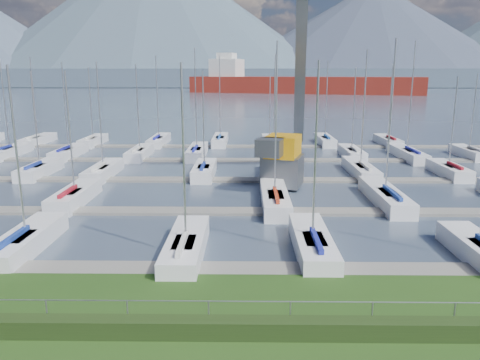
{
  "coord_description": "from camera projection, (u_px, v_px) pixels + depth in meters",
  "views": [
    {
      "loc": [
        0.36,
        -15.65,
        9.35
      ],
      "look_at": [
        0.0,
        12.0,
        3.0
      ],
      "focal_mm": 35.0,
      "sensor_mm": 36.0,
      "label": 1
    }
  ],
  "objects": [
    {
      "name": "water",
      "position": [
        246.0,
        90.0,
        270.82
      ],
      "size": [
        800.0,
        540.0,
        0.2
      ],
      "primitive_type": "cube",
      "color": "#414E60"
    },
    {
      "name": "hedge",
      "position": [
        236.0,
        328.0,
        16.89
      ],
      "size": [
        80.0,
        0.7,
        0.7
      ],
      "primitive_type": "cube",
      "color": "#223613",
      "rests_on": "grass"
    },
    {
      "name": "fence",
      "position": [
        236.0,
        301.0,
        17.08
      ],
      "size": [
        80.0,
        0.04,
        0.04
      ],
      "primitive_type": "cylinder",
      "rotation": [
        0.0,
        1.57,
        0.0
      ],
      "color": "gray",
      "rests_on": "grass"
    },
    {
      "name": "foothill",
      "position": [
        246.0,
        78.0,
        337.6
      ],
      "size": [
        900.0,
        80.0,
        12.0
      ],
      "primitive_type": "cube",
      "color": "#48586A",
      "rests_on": "water"
    },
    {
      "name": "mountains",
      "position": [
        254.0,
        28.0,
        401.13
      ],
      "size": [
        1190.0,
        360.0,
        115.0
      ],
      "color": "#444D64",
      "rests_on": "water"
    },
    {
      "name": "docks",
      "position": [
        242.0,
        180.0,
        42.74
      ],
      "size": [
        90.0,
        41.6,
        0.25
      ],
      "color": "#65635E",
      "rests_on": "water"
    },
    {
      "name": "crane",
      "position": [
        288.0,
        121.0,
        40.31
      ],
      "size": [
        5.39,
        13.47,
        22.35
      ],
      "rotation": [
        0.0,
        0.0,
        -0.29
      ],
      "color": "#55585D",
      "rests_on": "water"
    },
    {
      "name": "cargo_ship_mid",
      "position": [
        294.0,
        85.0,
        224.95
      ],
      "size": [
        110.92,
        51.71,
        21.5
      ],
      "rotation": [
        0.0,
        0.0,
        -0.32
      ],
      "color": "maroon",
      "rests_on": "water"
    },
    {
      "name": "sailboat_fleet",
      "position": [
        225.0,
        116.0,
        44.43
      ],
      "size": [
        75.4,
        50.22,
        13.33
      ],
      "color": "silver",
      "rests_on": "water"
    }
  ]
}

